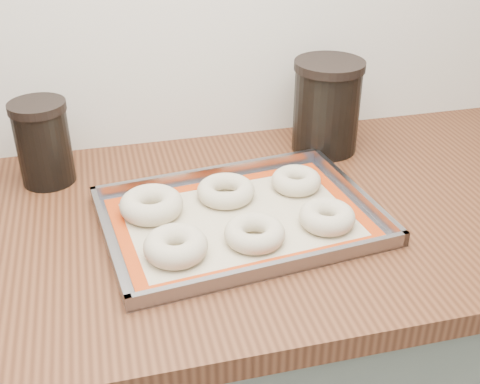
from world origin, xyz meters
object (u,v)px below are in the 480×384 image
object	(u,v)px
bagel_front_mid	(255,233)
canister_right	(327,106)
bagel_front_right	(327,217)
bagel_back_left	(151,205)
bagel_back_right	(296,181)
canister_mid	(43,143)
baking_tray	(240,219)
bagel_front_left	(176,246)
bagel_back_mid	(226,191)

from	to	relation	value
bagel_front_mid	canister_right	world-z (taller)	canister_right
bagel_front_right	bagel_back_left	distance (m)	0.30
bagel_front_mid	bagel_front_right	xyz separation A→B (m)	(0.13, 0.02, 0.00)
bagel_front_mid	bagel_back_right	distance (m)	0.19
bagel_front_mid	canister_mid	size ratio (longest dim) A/B	0.62
baking_tray	bagel_front_left	size ratio (longest dim) A/B	4.86
baking_tray	bagel_front_right	bearing A→B (deg)	-21.20
bagel_front_left	bagel_back_right	xyz separation A→B (m)	(0.25, 0.16, -0.00)
bagel_front_mid	bagel_back_left	bearing A→B (deg)	140.65
bagel_back_mid	baking_tray	bearing A→B (deg)	-84.12
bagel_front_mid	bagel_back_left	xyz separation A→B (m)	(-0.15, 0.12, 0.00)
bagel_front_left	bagel_front_mid	bearing A→B (deg)	3.47
bagel_back_left	bagel_front_left	bearing A→B (deg)	-80.52
bagel_front_right	bagel_back_right	world-z (taller)	bagel_front_right
baking_tray	canister_mid	world-z (taller)	canister_mid
baking_tray	canister_mid	xyz separation A→B (m)	(-0.32, 0.23, 0.07)
bagel_front_mid	canister_right	bearing A→B (deg)	52.23
bagel_back_left	bagel_back_right	size ratio (longest dim) A/B	1.19
baking_tray	bagel_back_left	world-z (taller)	bagel_back_left
baking_tray	canister_right	xyz separation A→B (m)	(0.24, 0.24, 0.09)
bagel_front_right	bagel_back_mid	size ratio (longest dim) A/B	0.91
bagel_front_right	bagel_back_mid	distance (m)	0.19
baking_tray	bagel_back_left	distance (m)	0.16
bagel_front_left	bagel_back_mid	size ratio (longest dim) A/B	0.97
bagel_front_mid	bagel_back_right	world-z (taller)	same
bagel_back_right	canister_right	bearing A→B (deg)	53.59
bagel_front_mid	bagel_back_mid	world-z (taller)	same
bagel_back_right	canister_right	distance (m)	0.21
baking_tray	canister_right	distance (m)	0.35
baking_tray	bagel_back_mid	size ratio (longest dim) A/B	4.71
canister_mid	bagel_back_left	bearing A→B (deg)	-44.98
bagel_front_left	canister_mid	world-z (taller)	canister_mid
baking_tray	bagel_back_left	bearing A→B (deg)	159.12
baking_tray	bagel_front_left	xyz separation A→B (m)	(-0.12, -0.08, 0.02)
baking_tray	bagel_back_right	size ratio (longest dim) A/B	5.34
bagel_front_mid	bagel_back_mid	distance (m)	0.15
bagel_front_right	bagel_back_mid	xyz separation A→B (m)	(-0.15, 0.13, -0.00)
bagel_front_left	bagel_back_mid	xyz separation A→B (m)	(0.12, 0.15, -0.00)
bagel_front_mid	bagel_front_right	distance (m)	0.13
bagel_front_left	bagel_back_mid	bearing A→B (deg)	52.94
bagel_front_left	bagel_front_mid	xyz separation A→B (m)	(0.13, 0.01, -0.00)
bagel_front_left	bagel_back_left	bearing A→B (deg)	99.48
bagel_front_left	baking_tray	bearing A→B (deg)	32.11
canister_right	canister_mid	bearing A→B (deg)	-179.58
bagel_front_mid	canister_mid	world-z (taller)	canister_mid
bagel_front_left	bagel_front_right	size ratio (longest dim) A/B	1.07
bagel_front_mid	canister_right	distance (m)	0.39
bagel_back_right	bagel_front_right	bearing A→B (deg)	-85.88
baking_tray	bagel_front_mid	size ratio (longest dim) A/B	4.96
bagel_front_right	canister_right	size ratio (longest dim) A/B	0.50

